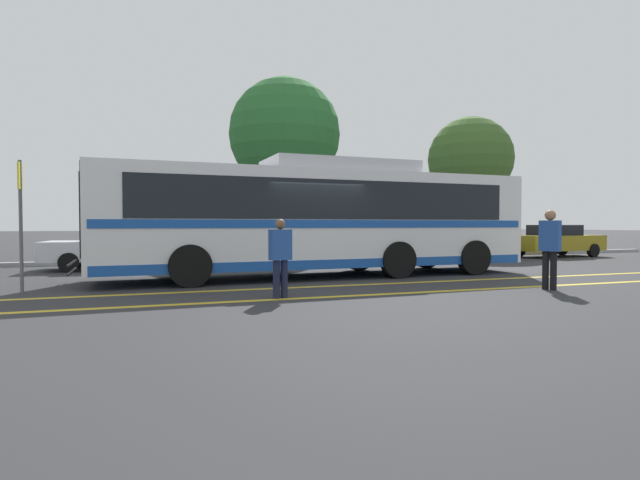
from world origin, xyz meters
TOP-DOWN VIEW (x-y plane):
  - ground_plane at (0.00, 0.00)m, footprint 220.00×220.00m
  - lane_strip_0 at (0.46, -1.76)m, footprint 31.95×0.20m
  - lane_strip_1 at (0.46, -3.41)m, footprint 31.95×0.20m
  - curb_strip at (0.46, 6.80)m, footprint 39.95×0.36m
  - transit_bus at (0.48, 0.44)m, footprint 12.35×3.10m
  - parked_car_1 at (-4.86, 4.77)m, footprint 4.97×2.26m
  - parked_car_2 at (1.81, 5.20)m, footprint 4.06×1.95m
  - parked_car_3 at (8.07, 4.92)m, footprint 4.49×1.97m
  - parked_car_4 at (13.24, 4.98)m, footprint 4.49×2.12m
  - pedestrian_0 at (-1.63, -3.25)m, footprint 0.45×0.29m
  - pedestrian_1 at (4.36, -3.97)m, footprint 0.39×0.47m
  - bus_stop_sign at (-6.61, -0.93)m, footprint 0.07×0.40m
  - tree_0 at (1.97, 9.94)m, footprint 5.19×5.19m
  - tree_1 at (11.64, 9.12)m, footprint 4.32×4.32m

SIDE VIEW (x-z plane):
  - ground_plane at x=0.00m, z-range 0.00..0.00m
  - lane_strip_0 at x=0.46m, z-range 0.00..0.01m
  - lane_strip_1 at x=0.46m, z-range 0.00..0.01m
  - curb_strip at x=0.46m, z-range 0.00..0.15m
  - parked_car_3 at x=8.07m, z-range 0.03..1.33m
  - parked_car_1 at x=-4.86m, z-range 0.03..1.38m
  - parked_car_4 at x=13.24m, z-range 0.01..1.45m
  - parked_car_2 at x=1.81m, z-range -0.01..1.54m
  - pedestrian_0 at x=-1.63m, z-range 0.10..1.66m
  - pedestrian_1 at x=4.36m, z-range 0.13..1.91m
  - transit_bus at x=0.48m, z-range 0.04..3.29m
  - bus_stop_sign at x=-6.61m, z-range 0.35..3.15m
  - tree_1 at x=11.64m, z-range 1.33..8.31m
  - tree_0 at x=1.97m, z-range 1.54..9.83m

